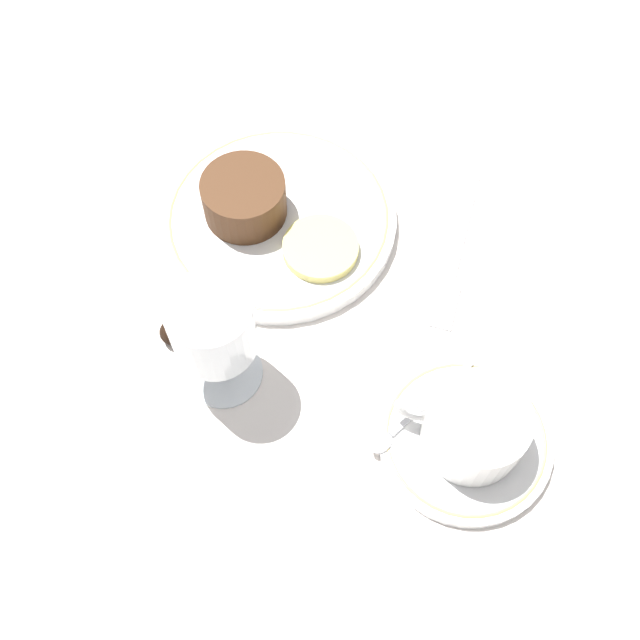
# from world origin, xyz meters

# --- Properties ---
(ground_plane) EXTENTS (3.00, 3.00, 0.00)m
(ground_plane) POSITION_xyz_m (0.00, 0.00, 0.00)
(ground_plane) COLOR white
(dinner_plate) EXTENTS (0.23, 0.23, 0.01)m
(dinner_plate) POSITION_xyz_m (-0.00, -0.05, 0.01)
(dinner_plate) COLOR white
(dinner_plate) RESTS_ON ground_plane
(saucer) EXTENTS (0.15, 0.15, 0.01)m
(saucer) POSITION_xyz_m (-0.23, 0.12, 0.01)
(saucer) COLOR white
(saucer) RESTS_ON ground_plane
(coffee_cup) EXTENTS (0.11, 0.09, 0.05)m
(coffee_cup) POSITION_xyz_m (-0.23, 0.12, 0.04)
(coffee_cup) COLOR white
(coffee_cup) RESTS_ON saucer
(spoon) EXTENTS (0.07, 0.11, 0.00)m
(spoon) POSITION_xyz_m (-0.18, 0.11, 0.01)
(spoon) COLOR silver
(spoon) RESTS_ON saucer
(wine_glass) EXTENTS (0.07, 0.07, 0.12)m
(wine_glass) POSITION_xyz_m (-0.01, 0.12, 0.08)
(wine_glass) COLOR silver
(wine_glass) RESTS_ON ground_plane
(fork) EXTENTS (0.02, 0.19, 0.01)m
(fork) POSITION_xyz_m (-0.18, -0.06, 0.00)
(fork) COLOR silver
(fork) RESTS_ON ground_plane
(dessert_cake) EXTENTS (0.08, 0.08, 0.04)m
(dessert_cake) POSITION_xyz_m (0.03, -0.05, 0.04)
(dessert_cake) COLOR #4C2D19
(dessert_cake) RESTS_ON dinner_plate
(pineapple_slice) EXTENTS (0.07, 0.07, 0.01)m
(pineapple_slice) POSITION_xyz_m (-0.05, -0.03, 0.02)
(pineapple_slice) COLOR #EFE075
(pineapple_slice) RESTS_ON dinner_plate
(chocolate_truffle) EXTENTS (0.02, 0.02, 0.02)m
(chocolate_truffle) POSITION_xyz_m (0.05, 0.10, 0.01)
(chocolate_truffle) COLOR black
(chocolate_truffle) RESTS_ON ground_plane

